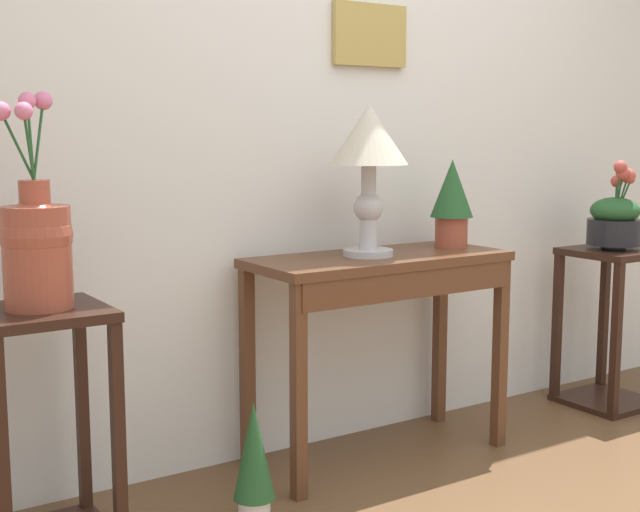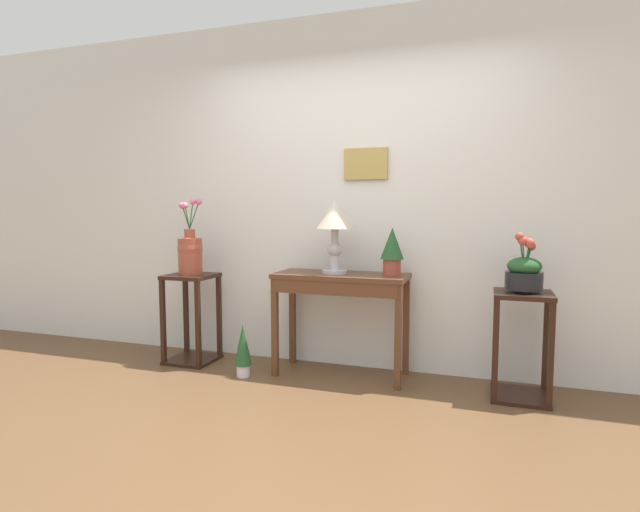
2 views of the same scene
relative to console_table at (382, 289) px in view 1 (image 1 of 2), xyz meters
name	(u,v)px [view 1 (image 1 of 2)]	position (x,y,z in m)	size (l,w,h in m)	color
back_wall_with_art	(341,94)	(0.03, 0.33, 0.74)	(9.00, 0.13, 2.80)	silver
console_table	(382,289)	(0.00, 0.00, 0.00)	(1.00, 0.43, 0.79)	#56331E
table_lamp	(369,148)	(-0.05, 0.02, 0.53)	(0.29, 0.29, 0.56)	#B7B7BC
potted_plant_on_console	(452,199)	(0.38, 0.05, 0.32)	(0.17, 0.17, 0.35)	#9E4733
pedestal_stand_left	(46,430)	(-1.28, -0.03, -0.29)	(0.37, 0.37, 0.74)	black
flower_vase_tall_left	(37,242)	(-1.28, -0.03, 0.27)	(0.21, 0.21, 0.63)	#9E4733
pedestal_stand_right	(609,327)	(1.28, -0.04, -0.30)	(0.37, 0.37, 0.73)	black
planter_bowl_wide_right	(615,219)	(1.28, -0.04, 0.20)	(0.24, 0.24, 0.40)	black
potted_plant_floor	(254,460)	(-0.69, -0.25, -0.44)	(0.13, 0.13, 0.41)	silver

